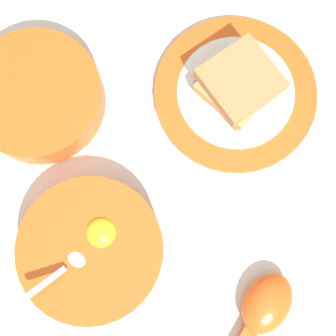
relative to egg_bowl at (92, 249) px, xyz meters
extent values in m
plane|color=beige|center=(-0.05, -0.11, -0.03)|extent=(3.00, 3.00, 0.00)
cylinder|color=#DB5119|center=(0.00, 0.00, 0.00)|extent=(0.18, 0.18, 0.05)
cylinder|color=white|center=(0.00, 0.00, 0.00)|extent=(0.15, 0.15, 0.02)
ellipsoid|color=yellow|center=(0.00, -0.02, 0.02)|extent=(0.04, 0.04, 0.02)
cylinder|color=black|center=(0.00, -0.02, 0.02)|extent=(0.05, 0.05, 0.00)
ellipsoid|color=silver|center=(0.01, 0.02, 0.02)|extent=(0.03, 0.02, 0.01)
cube|color=silver|center=(0.02, 0.06, 0.04)|extent=(0.02, 0.05, 0.03)
cylinder|color=#DB5119|center=(-0.05, -0.27, -0.02)|extent=(0.22, 0.22, 0.01)
cylinder|color=white|center=(-0.05, -0.27, -0.01)|extent=(0.16, 0.16, 0.00)
cube|color=#9E7042|center=(-0.05, -0.28, 0.00)|extent=(0.11, 0.11, 0.02)
cube|color=tan|center=(-0.05, -0.27, 0.01)|extent=(0.10, 0.10, 0.02)
cube|color=#9E7042|center=(-0.05, -0.27, 0.03)|extent=(0.11, 0.11, 0.02)
ellipsoid|color=#DB5119|center=(-0.22, -0.06, -0.01)|extent=(0.06, 0.08, 0.04)
cylinder|color=#DB5119|center=(0.17, -0.13, 0.00)|extent=(0.17, 0.17, 0.05)
cylinder|color=white|center=(0.17, -0.13, 0.01)|extent=(0.14, 0.14, 0.01)
camera|label=1|loc=(-0.08, -0.04, 0.58)|focal=50.00mm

